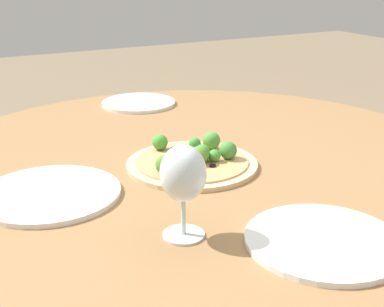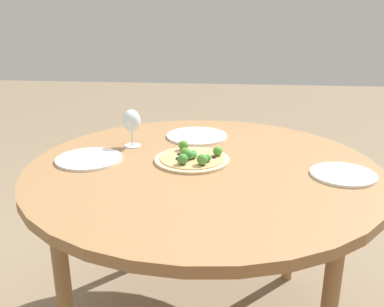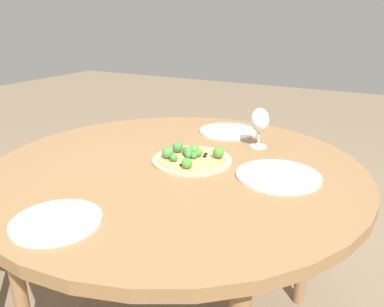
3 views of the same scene
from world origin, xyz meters
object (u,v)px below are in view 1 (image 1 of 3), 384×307
wine_glass (183,176)px  plate_near (49,193)px  pizza (193,160)px  plate_far (139,103)px  plate_side (324,241)px

wine_glass → plate_near: size_ratio=0.58×
pizza → wine_glass: bearing=-121.0°
pizza → plate_far: size_ratio=1.27×
wine_glass → plate_side: wine_glass is taller
wine_glass → plate_far: size_ratio=0.70×
pizza → plate_far: pizza is taller
pizza → plate_near: pizza is taller
plate_near → plate_side: 0.51m
plate_far → plate_side: same height
pizza → wine_glass: wine_glass is taller
plate_side → pizza: bearing=93.6°
pizza → plate_near: size_ratio=1.05×
plate_near → plate_side: (0.34, -0.39, -0.00)m
pizza → plate_near: bearing=-178.5°
plate_near → plate_side: bearing=-48.6°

